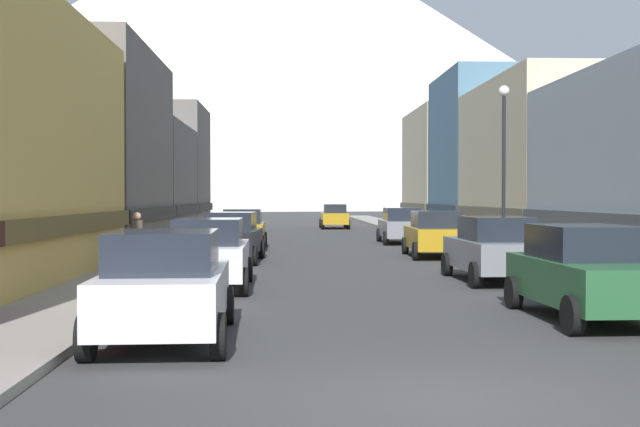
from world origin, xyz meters
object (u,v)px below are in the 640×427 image
at_px(car_left_2, 232,237).
at_px(streetlamp_right, 504,147).
at_px(car_left_1, 209,253).
at_px(car_right_2, 435,234).
at_px(pedestrian_0, 137,244).
at_px(car_right_1, 494,249).
at_px(car_right_3, 401,225).
at_px(car_left_3, 243,229).
at_px(car_driving_0, 334,216).
at_px(potted_plant_0, 532,244).
at_px(car_left_0, 165,285).
at_px(car_right_0, 587,272).

height_order(car_left_2, streetlamp_right, streetlamp_right).
height_order(car_left_1, streetlamp_right, streetlamp_right).
distance_m(car_right_2, pedestrian_0, 12.16).
distance_m(car_left_2, streetlamp_right, 9.90).
bearing_deg(pedestrian_0, streetlamp_right, 13.07).
relative_size(car_right_1, car_right_3, 1.00).
distance_m(car_left_3, car_driving_0, 23.57).
distance_m(car_left_1, streetlamp_right, 11.53).
bearing_deg(car_right_2, pedestrian_0, -145.74).
bearing_deg(pedestrian_0, car_left_2, 63.21).
bearing_deg(car_left_1, potted_plant_0, 38.46).
bearing_deg(pedestrian_0, car_left_1, -55.87).
bearing_deg(car_right_1, car_right_2, 90.02).
bearing_deg(car_right_1, car_driving_0, 93.38).
xyz_separation_m(car_left_0, pedestrian_0, (-2.45, 11.05, 0.04)).
xyz_separation_m(car_left_1, car_left_3, (-0.00, 15.83, 0.00)).
distance_m(car_left_0, car_left_3, 23.26).
relative_size(car_right_0, car_right_2, 1.00).
height_order(car_left_3, car_driving_0, same).
distance_m(car_left_2, car_right_2, 7.86).
height_order(car_left_0, car_right_2, same).
distance_m(car_driving_0, pedestrian_0, 36.02).
bearing_deg(potted_plant_0, car_left_3, 146.13).
xyz_separation_m(car_left_2, car_left_3, (0.00, 7.36, 0.00)).
distance_m(car_left_1, car_driving_0, 39.14).
bearing_deg(streetlamp_right, car_right_2, 110.49).
bearing_deg(car_right_3, car_right_0, -90.00).
relative_size(car_left_1, streetlamp_right, 0.75).
relative_size(car_left_3, car_right_2, 0.99).
bearing_deg(car_driving_0, pedestrian_0, -102.59).
bearing_deg(car_left_1, car_right_3, 68.88).
bearing_deg(car_right_1, potted_plant_0, 65.74).
bearing_deg(car_left_0, car_right_3, 74.34).
distance_m(car_right_0, car_right_3, 25.12).
height_order(car_right_0, car_right_2, same).
bearing_deg(car_left_2, pedestrian_0, -116.79).
bearing_deg(streetlamp_right, pedestrian_0, -166.93).
height_order(pedestrian_0, streetlamp_right, streetlamp_right).
distance_m(car_left_0, car_right_3, 28.15).
xyz_separation_m(car_left_0, car_left_2, (-0.00, 15.89, 0.00)).
height_order(car_left_1, potted_plant_0, car_left_1).
xyz_separation_m(car_left_1, car_right_2, (7.60, 10.46, 0.00)).
bearing_deg(car_left_3, streetlamp_right, -46.13).
height_order(car_right_0, potted_plant_0, car_right_0).
bearing_deg(car_right_1, car_right_0, -90.02).
distance_m(pedestrian_0, streetlamp_right, 12.29).
bearing_deg(streetlamp_right, car_left_1, -145.42).
height_order(car_left_3, car_right_0, same).
bearing_deg(car_left_0, car_right_2, 66.99).
xyz_separation_m(car_left_3, car_right_0, (7.60, -21.27, 0.00)).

